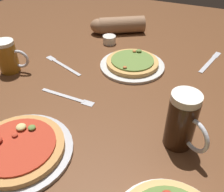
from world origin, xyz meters
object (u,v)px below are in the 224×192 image
object	(u,v)px
beer_mug_amber	(183,122)
fork_left	(68,97)
diner_arm	(116,25)
pizza_plate_side	(19,149)
ramekin_sauce	(109,40)
pizza_plate_far	(132,64)
beer_mug_dark	(8,57)
fork_spare	(62,65)
knife_right	(210,61)

from	to	relation	value
beer_mug_amber	fork_left	xyz separation A→B (m)	(-0.41, 0.06, -0.08)
fork_left	diner_arm	xyz separation A→B (m)	(-0.06, 0.60, 0.04)
pizza_plate_side	ramekin_sauce	size ratio (longest dim) A/B	4.61
pizza_plate_far	fork_left	distance (m)	0.33
beer_mug_dark	ramekin_sauce	bearing A→B (deg)	55.78
beer_mug_dark	fork_spare	xyz separation A→B (m)	(0.17, 0.12, -0.06)
beer_mug_amber	fork_left	size ratio (longest dim) A/B	0.81
fork_left	fork_spare	xyz separation A→B (m)	(-0.15, 0.19, 0.00)
diner_arm	beer_mug_amber	bearing A→B (deg)	-54.60
beer_mug_dark	pizza_plate_far	bearing A→B (deg)	26.85
beer_mug_dark	diner_arm	world-z (taller)	beer_mug_dark
beer_mug_amber	fork_spare	world-z (taller)	beer_mug_amber
ramekin_sauce	fork_spare	world-z (taller)	ramekin_sauce
pizza_plate_far	beer_mug_dark	xyz separation A→B (m)	(-0.46, -0.23, 0.05)
pizza_plate_far	beer_mug_amber	world-z (taller)	beer_mug_amber
beer_mug_dark	knife_right	world-z (taller)	beer_mug_dark
diner_arm	knife_right	bearing A→B (deg)	-14.07
pizza_plate_far	ramekin_sauce	size ratio (longest dim) A/B	4.24
knife_right	diner_arm	xyz separation A→B (m)	(-0.51, 0.13, 0.04)
pizza_plate_far	pizza_plate_side	world-z (taller)	pizza_plate_side
fork_left	fork_spare	bearing A→B (deg)	127.63
pizza_plate_far	pizza_plate_side	size ratio (longest dim) A/B	0.92
pizza_plate_side	fork_left	bearing A→B (deg)	91.32
fork_left	ramekin_sauce	bearing A→B (deg)	95.22
beer_mug_dark	beer_mug_amber	bearing A→B (deg)	-10.09
ramekin_sauce	knife_right	world-z (taller)	ramekin_sauce
ramekin_sauce	fork_spare	xyz separation A→B (m)	(-0.10, -0.28, -0.02)
pizza_plate_far	pizza_plate_side	xyz separation A→B (m)	(-0.13, -0.57, 0.00)
pizza_plate_far	beer_mug_dark	size ratio (longest dim) A/B	2.05
pizza_plate_far	beer_mug_amber	distance (m)	0.46
beer_mug_amber	fork_spare	bearing A→B (deg)	155.66
ramekin_sauce	fork_left	world-z (taller)	ramekin_sauce
fork_spare	diner_arm	world-z (taller)	diner_arm
fork_left	fork_spare	world-z (taller)	same
ramekin_sauce	diner_arm	bearing A→B (deg)	97.83
pizza_plate_side	fork_left	world-z (taller)	pizza_plate_side
pizza_plate_side	fork_left	size ratio (longest dim) A/B	1.38
pizza_plate_side	beer_mug_amber	size ratio (longest dim) A/B	1.70
beer_mug_dark	diner_arm	distance (m)	0.59
fork_spare	beer_mug_amber	bearing A→B (deg)	-24.34
pizza_plate_side	beer_mug_dark	world-z (taller)	beer_mug_dark
ramekin_sauce	beer_mug_amber	bearing A→B (deg)	-49.53
pizza_plate_side	beer_mug_dark	bearing A→B (deg)	133.38
pizza_plate_far	knife_right	size ratio (longest dim) A/B	1.24
pizza_plate_side	knife_right	distance (m)	0.87
beer_mug_amber	ramekin_sauce	bearing A→B (deg)	130.47
pizza_plate_far	diner_arm	bearing A→B (deg)	123.56
beer_mug_amber	pizza_plate_far	bearing A→B (deg)	126.88
pizza_plate_far	knife_right	bearing A→B (deg)	29.78
knife_right	pizza_plate_far	bearing A→B (deg)	-150.22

